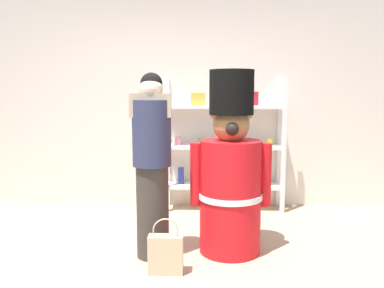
# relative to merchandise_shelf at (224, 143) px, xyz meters

# --- Properties ---
(ground_plane) EXTENTS (6.40, 6.40, 0.00)m
(ground_plane) POSITION_rel_merchandise_shelf_xyz_m (-0.51, -1.98, -0.82)
(ground_plane) COLOR tan
(back_wall) EXTENTS (6.40, 0.12, 2.60)m
(back_wall) POSITION_rel_merchandise_shelf_xyz_m (-0.51, 0.22, 0.48)
(back_wall) COLOR silver
(back_wall) RESTS_ON ground_plane
(merchandise_shelf) EXTENTS (1.46, 0.35, 1.63)m
(merchandise_shelf) POSITION_rel_merchandise_shelf_xyz_m (0.00, 0.00, 0.00)
(merchandise_shelf) COLOR white
(merchandise_shelf) RESTS_ON ground_plane
(teddy_bear_guard) EXTENTS (0.73, 0.57, 1.64)m
(teddy_bear_guard) POSITION_rel_merchandise_shelf_xyz_m (0.00, -1.36, -0.12)
(teddy_bear_guard) COLOR red
(teddy_bear_guard) RESTS_ON ground_plane
(person_shopper) EXTENTS (0.35, 0.33, 1.62)m
(person_shopper) POSITION_rel_merchandise_shelf_xyz_m (-0.69, -1.49, 0.01)
(person_shopper) COLOR #38332D
(person_shopper) RESTS_ON ground_plane
(shopping_bag) EXTENTS (0.28, 0.11, 0.46)m
(shopping_bag) POSITION_rel_merchandise_shelf_xyz_m (-0.54, -1.83, -0.66)
(shopping_bag) COLOR #C1AD89
(shopping_bag) RESTS_ON ground_plane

